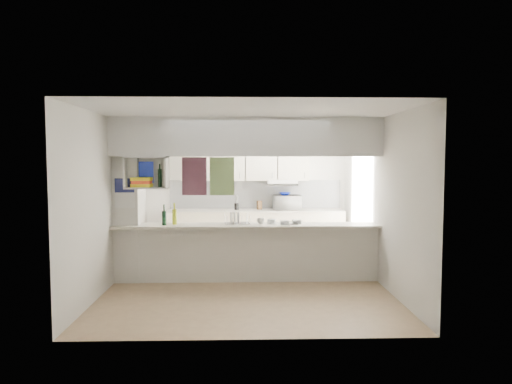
{
  "coord_description": "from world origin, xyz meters",
  "views": [
    {
      "loc": [
        -0.05,
        -7.21,
        1.94
      ],
      "look_at": [
        0.16,
        0.5,
        1.4
      ],
      "focal_mm": 32.0,
      "sensor_mm": 36.0,
      "label": 1
    }
  ],
  "objects_px": {
    "microwave": "(287,202)",
    "bowl": "(285,194)",
    "wine_bottles": "(170,217)",
    "dish_rack": "(237,219)"
  },
  "relations": [
    {
      "from": "wine_bottles",
      "to": "bowl",
      "type": "bearing_deg",
      "value": 46.84
    },
    {
      "from": "bowl",
      "to": "wine_bottles",
      "type": "xyz_separation_m",
      "value": [
        -2.03,
        -2.16,
        -0.2
      ]
    },
    {
      "from": "microwave",
      "to": "wine_bottles",
      "type": "distance_m",
      "value": 2.99
    },
    {
      "from": "bowl",
      "to": "wine_bottles",
      "type": "relative_size",
      "value": 0.7
    },
    {
      "from": "dish_rack",
      "to": "microwave",
      "type": "bearing_deg",
      "value": 56.07
    },
    {
      "from": "microwave",
      "to": "dish_rack",
      "type": "distance_m",
      "value": 2.31
    },
    {
      "from": "bowl",
      "to": "wine_bottles",
      "type": "height_order",
      "value": "bowl"
    },
    {
      "from": "microwave",
      "to": "bowl",
      "type": "relative_size",
      "value": 2.25
    },
    {
      "from": "wine_bottles",
      "to": "dish_rack",
      "type": "bearing_deg",
      "value": 3.65
    },
    {
      "from": "bowl",
      "to": "dish_rack",
      "type": "relative_size",
      "value": 0.55
    }
  ]
}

